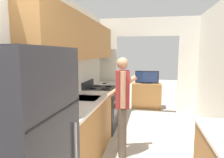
% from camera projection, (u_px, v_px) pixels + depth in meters
% --- Properties ---
extents(wall_left, '(0.38, 6.90, 2.50)m').
position_uv_depth(wall_left, '(61.00, 62.00, 2.87)').
color(wall_left, silver).
rests_on(wall_left, ground_plane).
extents(wall_far_with_doorway, '(2.83, 0.06, 2.50)m').
position_uv_depth(wall_far_with_doorway, '(147.00, 61.00, 5.02)').
color(wall_far_with_doorway, silver).
rests_on(wall_far_with_doorway, ground_plane).
extents(counter_left, '(0.62, 3.28, 0.91)m').
position_uv_depth(counter_left, '(89.00, 122.00, 3.41)').
color(counter_left, '#9E6B38').
rests_on(counter_left, ground_plane).
extents(refrigerator, '(0.71, 0.81, 1.67)m').
position_uv_depth(refrigerator, '(19.00, 156.00, 1.54)').
color(refrigerator, black).
rests_on(refrigerator, ground_plane).
extents(range_oven, '(0.66, 0.72, 1.05)m').
position_uv_depth(range_oven, '(101.00, 108.00, 4.25)').
color(range_oven, black).
rests_on(range_oven, ground_plane).
extents(person, '(0.51, 0.42, 1.56)m').
position_uv_depth(person, '(122.00, 104.00, 3.13)').
color(person, '#4C4238').
rests_on(person, ground_plane).
extents(tv_cabinet, '(0.86, 0.42, 0.74)m').
position_uv_depth(tv_cabinet, '(146.00, 95.00, 5.98)').
color(tv_cabinet, '#9E6B38').
rests_on(tv_cabinet, ground_plane).
extents(television, '(0.69, 0.16, 0.37)m').
position_uv_depth(television, '(147.00, 77.00, 5.87)').
color(television, black).
rests_on(television, tv_cabinet).
extents(knife, '(0.14, 0.32, 0.02)m').
position_uv_depth(knife, '(105.00, 83.00, 4.78)').
color(knife, '#B7B7BC').
rests_on(knife, counter_left).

